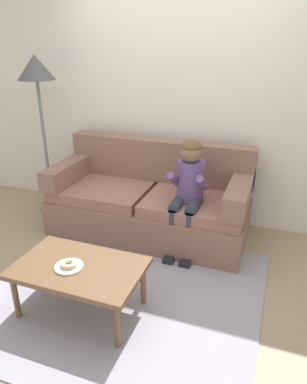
% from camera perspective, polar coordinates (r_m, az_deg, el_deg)
% --- Properties ---
extents(ground, '(10.00, 10.00, 0.00)m').
position_cam_1_polar(ground, '(3.28, -3.40, -13.40)').
color(ground, '#9E896B').
extents(wall_back, '(8.00, 0.10, 2.80)m').
position_cam_1_polar(wall_back, '(3.99, 4.32, 15.22)').
color(wall_back, silver).
rests_on(wall_back, ground).
extents(area_rug, '(2.25, 2.00, 0.01)m').
position_cam_1_polar(area_rug, '(3.09, -5.30, -15.88)').
color(area_rug, '#9993A3').
rests_on(area_rug, ground).
extents(couch, '(2.05, 0.90, 0.96)m').
position_cam_1_polar(couch, '(3.83, -0.52, -1.60)').
color(couch, '#846051').
rests_on(couch, ground).
extents(coffee_table, '(0.95, 0.59, 0.41)m').
position_cam_1_polar(coffee_table, '(2.77, -11.79, -12.23)').
color(coffee_table, brown).
rests_on(coffee_table, ground).
extents(person_child, '(0.34, 0.58, 1.10)m').
position_cam_1_polar(person_child, '(3.39, 5.58, 0.88)').
color(person_child, '#664C84').
rests_on(person_child, ground).
extents(plate, '(0.21, 0.21, 0.01)m').
position_cam_1_polar(plate, '(2.74, -13.36, -11.52)').
color(plate, white).
rests_on(plate, coffee_table).
extents(donut, '(0.16, 0.16, 0.04)m').
position_cam_1_polar(donut, '(2.73, -13.41, -11.09)').
color(donut, beige).
rests_on(donut, plate).
extents(toy_controller, '(0.23, 0.09, 0.05)m').
position_cam_1_polar(toy_controller, '(3.60, -16.06, -10.14)').
color(toy_controller, gold).
rests_on(toy_controller, ground).
extents(floor_lamp, '(0.40, 0.40, 1.81)m').
position_cam_1_polar(floor_lamp, '(4.23, -18.12, 16.61)').
color(floor_lamp, slate).
rests_on(floor_lamp, ground).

